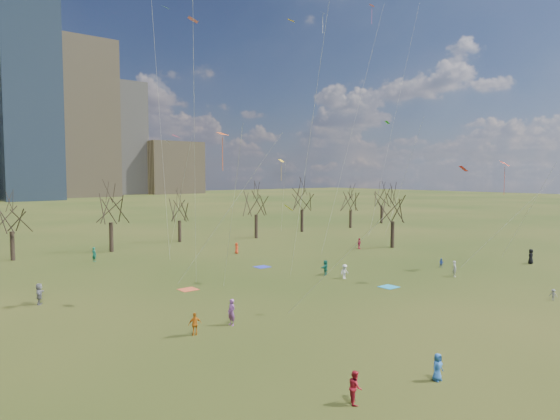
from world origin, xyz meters
TOP-DOWN VIEW (x-y plane):
  - ground at (0.00, 0.00)m, footprint 500.00×500.00m
  - bare_tree_row at (-0.09, 37.22)m, footprint 113.04×29.80m
  - blanket_teal at (5.28, 2.22)m, footprint 1.60×1.50m
  - blanket_navy at (2.17, 17.91)m, footprint 1.60×1.50m
  - blanket_crimson at (-9.90, 13.31)m, footprint 1.60×1.50m
  - person_0 at (-9.92, -12.96)m, footprint 0.72×0.49m
  - person_1 at (14.40, 0.93)m, footprint 0.70×0.72m
  - person_2 at (-15.15, -12.01)m, footprint 0.94×0.97m
  - person_3 at (12.03, -9.76)m, footprint 0.55×0.71m
  - person_4 at (-15.97, 1.38)m, footprint 0.95×0.56m
  - person_5 at (4.61, 10.05)m, footprint 1.55×1.01m
  - person_6 at (28.08, -0.76)m, footprint 1.03×0.89m
  - person_7 at (-12.88, 1.67)m, footprint 0.50×0.72m
  - person_8 at (17.86, 4.69)m, footprint 0.59×0.64m
  - person_9 at (4.85, 7.52)m, footprint 0.98×0.61m
  - person_10 at (21.36, 20.23)m, footprint 0.97×0.59m
  - person_11 at (-21.91, 16.35)m, footprint 1.11×1.71m
  - person_12 at (5.35, 27.73)m, footprint 0.62×0.81m
  - person_13 at (-11.51, 33.73)m, footprint 0.64×0.76m
  - kites_airborne at (4.55, 11.34)m, footprint 59.61×46.37m

SIDE VIEW (x-z plane):
  - ground at x=0.00m, z-range 0.00..0.00m
  - blanket_teal at x=5.28m, z-range 0.00..0.03m
  - blanket_navy at x=2.17m, z-range 0.00..0.03m
  - blanket_crimson at x=-9.90m, z-range 0.00..0.03m
  - person_3 at x=12.03m, z-range 0.00..0.98m
  - person_8 at x=17.86m, z-range 0.00..1.05m
  - person_0 at x=-9.92m, z-range 0.00..1.44m
  - person_9 at x=4.85m, z-range 0.00..1.46m
  - person_12 at x=5.35m, z-range 0.00..1.47m
  - person_4 at x=-15.97m, z-range 0.00..1.52m
  - person_10 at x=21.36m, z-range 0.00..1.55m
  - person_2 at x=-15.15m, z-range 0.00..1.57m
  - person_5 at x=4.61m, z-range 0.00..1.60m
  - person_1 at x=14.40m, z-range 0.00..1.66m
  - person_11 at x=-21.91m, z-range 0.00..1.76m
  - person_13 at x=-11.51m, z-range 0.00..1.76m
  - person_6 at x=28.08m, z-range 0.00..1.79m
  - person_7 at x=-12.88m, z-range 0.00..1.88m
  - bare_tree_row at x=-0.09m, z-range 1.37..10.87m
  - kites_airborne at x=4.55m, z-range -3.97..29.93m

